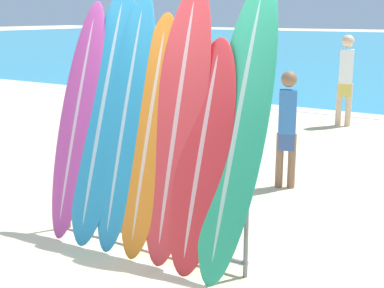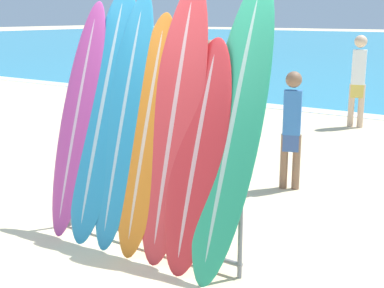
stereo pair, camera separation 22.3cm
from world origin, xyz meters
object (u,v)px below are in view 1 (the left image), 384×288
at_px(person_far_left, 201,87).
at_px(surfboard_slot_2, 126,121).
at_px(person_mid_beach, 287,125).
at_px(surfboard_rack, 147,204).
at_px(surfboard_slot_4, 177,123).
at_px(surfboard_slot_1, 104,114).
at_px(surfboard_slot_6, 238,128).
at_px(person_near_water, 346,77).
at_px(surfboard_slot_5, 202,156).
at_px(surfboard_slot_3, 149,136).
at_px(surfboard_slot_0, 78,119).

bearing_deg(person_far_left, surfboard_slot_2, -17.42).
xyz_separation_m(person_mid_beach, person_far_left, (-2.28, 1.65, 0.14)).
xyz_separation_m(surfboard_rack, surfboard_slot_4, (0.29, 0.09, 0.79)).
relative_size(surfboard_rack, surfboard_slot_1, 0.85).
distance_m(surfboard_slot_1, surfboard_slot_6, 1.46).
relative_size(surfboard_slot_6, person_near_water, 1.40).
xyz_separation_m(surfboard_slot_6, person_mid_beach, (-0.50, 2.35, -0.44)).
bearing_deg(surfboard_rack, person_near_water, 91.33).
bearing_deg(surfboard_slot_2, person_mid_beach, 74.39).
bearing_deg(surfboard_slot_2, surfboard_slot_5, -3.96).
distance_m(surfboard_slot_2, surfboard_slot_3, 0.31).
bearing_deg(surfboard_slot_4, person_far_left, 118.40).
xyz_separation_m(surfboard_slot_1, surfboard_slot_4, (0.88, -0.02, 0.00)).
height_order(surfboard_slot_4, surfboard_slot_5, surfboard_slot_4).
xyz_separation_m(surfboard_slot_2, person_mid_beach, (0.67, 2.41, -0.38)).
height_order(surfboard_slot_5, person_mid_beach, surfboard_slot_5).
distance_m(surfboard_slot_1, surfboard_slot_2, 0.30).
height_order(surfboard_rack, person_mid_beach, person_mid_beach).
bearing_deg(surfboard_rack, surfboard_slot_2, 164.90).
height_order(surfboard_slot_0, surfboard_slot_1, surfboard_slot_1).
xyz_separation_m(surfboard_slot_2, surfboard_slot_3, (0.30, -0.03, -0.10)).
bearing_deg(surfboard_slot_0, surfboard_rack, -4.41).
distance_m(surfboard_slot_1, person_near_water, 6.74).
bearing_deg(surfboard_slot_5, surfboard_slot_3, 176.66).
relative_size(surfboard_rack, surfboard_slot_3, 0.95).
distance_m(surfboard_slot_3, surfboard_slot_5, 0.60).
height_order(surfboard_slot_2, surfboard_slot_3, surfboard_slot_2).
bearing_deg(person_near_water, surfboard_rack, 76.82).
xyz_separation_m(person_near_water, person_far_left, (-1.74, -2.69, -0.02)).
bearing_deg(person_mid_beach, surfboard_slot_2, 54.64).
height_order(surfboard_slot_2, surfboard_slot_6, surfboard_slot_6).
bearing_deg(surfboard_rack, surfboard_slot_4, 16.53).
bearing_deg(surfboard_slot_3, surfboard_slot_1, 175.13).
relative_size(person_mid_beach, person_far_left, 0.85).
height_order(surfboard_slot_3, surfboard_slot_5, surfboard_slot_3).
bearing_deg(surfboard_slot_6, person_mid_beach, 101.88).
xyz_separation_m(surfboard_slot_1, person_near_water, (0.43, 6.72, -0.26)).
height_order(surfboard_rack, surfboard_slot_4, surfboard_slot_4).
distance_m(surfboard_rack, surfboard_slot_5, 0.80).
bearing_deg(surfboard_slot_2, surfboard_slot_3, -5.18).
height_order(surfboard_slot_4, person_far_left, surfboard_slot_4).
height_order(surfboard_slot_0, person_far_left, surfboard_slot_0).
relative_size(surfboard_slot_0, person_mid_beach, 1.55).
xyz_separation_m(surfboard_slot_3, surfboard_slot_6, (0.87, 0.08, 0.15)).
distance_m(surfboard_slot_3, person_near_water, 6.78).
xyz_separation_m(surfboard_slot_0, surfboard_slot_2, (0.60, 0.01, 0.04)).
height_order(surfboard_rack, surfboard_slot_0, surfboard_slot_0).
relative_size(surfboard_slot_0, surfboard_slot_1, 0.94).
bearing_deg(surfboard_slot_3, surfboard_slot_0, 178.94).
distance_m(surfboard_slot_0, surfboard_slot_6, 1.78).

